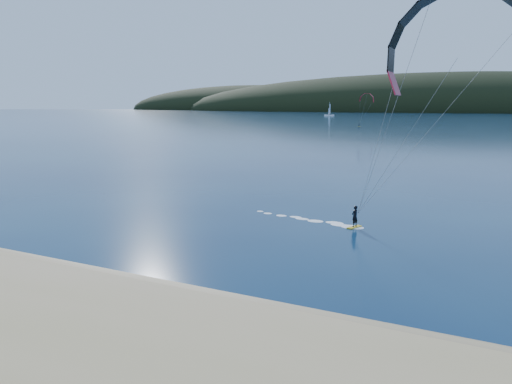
# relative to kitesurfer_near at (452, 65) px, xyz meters

# --- Properties ---
(ground) EXTENTS (1800.00, 1800.00, 0.00)m
(ground) POSITION_rel_kitesurfer_near_xyz_m (-12.33, -16.88, -12.78)
(ground) COLOR #081C3D
(ground) RESTS_ON ground
(wet_sand) EXTENTS (220.00, 2.50, 0.10)m
(wet_sand) POSITION_rel_kitesurfer_near_xyz_m (-12.33, -12.38, -12.73)
(wet_sand) COLOR #896E50
(wet_sand) RESTS_ON ground
(headland) EXTENTS (1200.00, 310.00, 140.00)m
(headland) POSITION_rel_kitesurfer_near_xyz_m (-11.70, 728.41, -12.78)
(headland) COLOR black
(headland) RESTS_ON ground
(kitesurfer_near) EXTENTS (22.80, 9.26, 17.24)m
(kitesurfer_near) POSITION_rel_kitesurfer_near_xyz_m (0.00, 0.00, 0.00)
(kitesurfer_near) COLOR gold
(kitesurfer_near) RESTS_ON ground
(kitesurfer_far) EXTENTS (8.40, 7.40, 13.79)m
(kitesurfer_far) POSITION_rel_kitesurfer_near_xyz_m (-46.92, 184.85, -0.96)
(kitesurfer_far) COLOR gold
(kitesurfer_far) RESTS_ON ground
(sailboat) EXTENTS (8.52, 5.59, 12.33)m
(sailboat) POSITION_rel_kitesurfer_near_xyz_m (-123.37, 378.96, -11.87)
(sailboat) COLOR white
(sailboat) RESTS_ON ground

